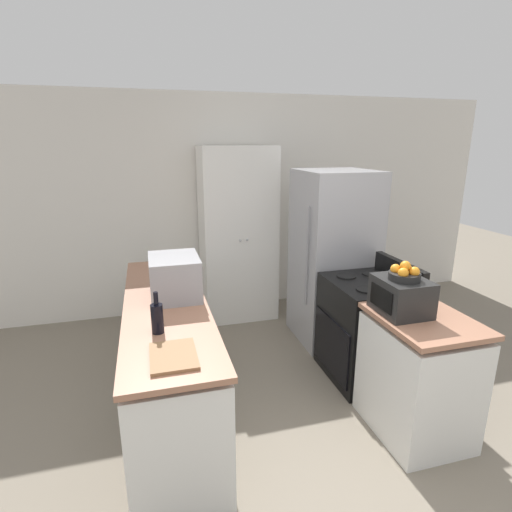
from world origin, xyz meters
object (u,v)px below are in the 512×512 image
object	(u,v)px
stove	(366,329)
microwave	(175,277)
fruit_bowl	(405,273)
pantry_cabinet	(238,234)
toaster_oven	(401,296)
refrigerator	(333,257)
wine_bottle	(157,318)

from	to	relation	value
stove	microwave	xyz separation A→B (m)	(-1.62, 0.10, 0.60)
fruit_bowl	pantry_cabinet	bearing A→B (deg)	105.81
stove	microwave	bearing A→B (deg)	176.51
fruit_bowl	stove	bearing A→B (deg)	77.57
microwave	toaster_oven	bearing A→B (deg)	-26.07
refrigerator	toaster_oven	world-z (taller)	refrigerator
stove	wine_bottle	xyz separation A→B (m)	(-1.78, -0.49, 0.54)
refrigerator	fruit_bowl	bearing A→B (deg)	-97.25
pantry_cabinet	microwave	bearing A→B (deg)	-118.92
toaster_oven	microwave	bearing A→B (deg)	153.93
refrigerator	wine_bottle	world-z (taller)	refrigerator
stove	wine_bottle	world-z (taller)	wine_bottle
microwave	toaster_oven	size ratio (longest dim) A/B	1.25
pantry_cabinet	refrigerator	world-z (taller)	pantry_cabinet
pantry_cabinet	fruit_bowl	world-z (taller)	pantry_cabinet
pantry_cabinet	stove	world-z (taller)	pantry_cabinet
pantry_cabinet	toaster_oven	xyz separation A→B (m)	(0.65, -2.25, 0.02)
pantry_cabinet	wine_bottle	distance (m)	2.33
stove	fruit_bowl	size ratio (longest dim) A/B	4.98
stove	wine_bottle	bearing A→B (deg)	-164.54
microwave	wine_bottle	distance (m)	0.61
toaster_oven	fruit_bowl	bearing A→B (deg)	-106.02
wine_bottle	toaster_oven	size ratio (longest dim) A/B	0.74
stove	toaster_oven	bearing A→B (deg)	-102.33
toaster_oven	fruit_bowl	xyz separation A→B (m)	(-0.00, -0.02, 0.17)
wine_bottle	fruit_bowl	world-z (taller)	fruit_bowl
refrigerator	fruit_bowl	size ratio (longest dim) A/B	8.41
pantry_cabinet	stove	bearing A→B (deg)	-64.18
refrigerator	pantry_cabinet	bearing A→B (deg)	134.51
stove	wine_bottle	size ratio (longest dim) A/B	3.92
wine_bottle	pantry_cabinet	bearing A→B (deg)	64.74
microwave	wine_bottle	xyz separation A→B (m)	(-0.16, -0.59, -0.06)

